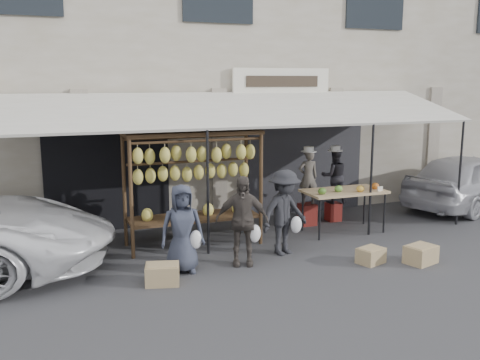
% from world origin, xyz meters
% --- Properties ---
extents(ground_plane, '(90.00, 90.00, 0.00)m').
position_xyz_m(ground_plane, '(0.00, 0.00, 0.00)').
color(ground_plane, '#2D2D30').
extents(shophouse, '(24.00, 6.15, 7.30)m').
position_xyz_m(shophouse, '(-0.00, 6.50, 3.65)').
color(shophouse, '#B6AD9F').
rests_on(shophouse, ground_plane).
extents(awning, '(10.00, 2.35, 2.92)m').
position_xyz_m(awning, '(0.01, 2.28, 2.57)').
color(awning, beige).
rests_on(awning, ground_plane).
extents(banana_rack, '(2.60, 0.90, 2.24)m').
position_xyz_m(banana_rack, '(-1.10, 1.72, 1.57)').
color(banana_rack, black).
rests_on(banana_rack, ground_plane).
extents(produce_table, '(1.70, 0.90, 1.04)m').
position_xyz_m(produce_table, '(2.11, 1.51, 0.86)').
color(produce_table, tan).
rests_on(produce_table, ground_plane).
extents(vendor_left, '(0.47, 0.34, 1.20)m').
position_xyz_m(vendor_left, '(1.66, 2.30, 1.08)').
color(vendor_left, '#565049').
rests_on(vendor_left, stool_left).
extents(vendor_right, '(0.71, 0.62, 1.23)m').
position_xyz_m(vendor_right, '(2.39, 2.41, 1.04)').
color(vendor_right, black).
rests_on(vendor_right, stool_right).
extents(customer_left, '(0.76, 0.52, 1.49)m').
position_xyz_m(customer_left, '(-1.69, 0.39, 0.75)').
color(customer_left, '#303443').
rests_on(customer_left, ground_plane).
extents(customer_mid, '(1.00, 0.67, 1.58)m').
position_xyz_m(customer_mid, '(-0.63, 0.38, 0.79)').
color(customer_mid, '#443D37').
rests_on(customer_mid, ground_plane).
extents(customer_right, '(1.15, 0.86, 1.58)m').
position_xyz_m(customer_right, '(0.30, 0.64, 0.79)').
color(customer_right, '#222326').
rests_on(customer_right, ground_plane).
extents(stool_left, '(0.40, 0.40, 0.48)m').
position_xyz_m(stool_left, '(1.66, 2.30, 0.24)').
color(stool_left, maroon).
rests_on(stool_left, ground_plane).
extents(stool_right, '(0.33, 0.33, 0.42)m').
position_xyz_m(stool_right, '(2.39, 2.41, 0.21)').
color(stool_right, maroon).
rests_on(stool_right, ground_plane).
extents(crate_near_a, '(0.54, 0.47, 0.27)m').
position_xyz_m(crate_near_a, '(1.52, -0.37, 0.14)').
color(crate_near_a, tan).
rests_on(crate_near_a, ground_plane).
extents(crate_near_b, '(0.62, 0.53, 0.31)m').
position_xyz_m(crate_near_b, '(2.34, -0.68, 0.16)').
color(crate_near_b, tan).
rests_on(crate_near_b, ground_plane).
extents(crate_far, '(0.61, 0.52, 0.31)m').
position_xyz_m(crate_far, '(-2.13, -0.03, 0.16)').
color(crate_far, tan).
rests_on(crate_far, ground_plane).
extents(sedan, '(4.41, 2.92, 1.40)m').
position_xyz_m(sedan, '(6.25, 2.37, 0.70)').
color(sedan, '#B1B1B7').
rests_on(sedan, ground_plane).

